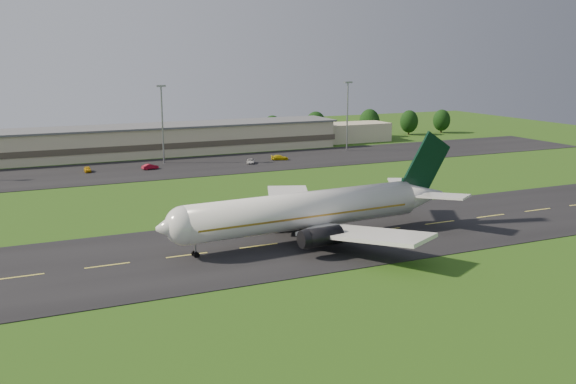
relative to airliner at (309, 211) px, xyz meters
name	(u,v)px	position (x,y,z in m)	size (l,w,h in m)	color
ground	(259,246)	(-8.29, -0.05, -4.66)	(360.00, 360.00, 0.00)	#2C4D13
taxiway	(259,246)	(-8.29, -0.05, -4.61)	(220.00, 30.00, 0.10)	black
apron	(152,169)	(-8.29, 71.95, -4.61)	(260.00, 30.00, 0.10)	black
airliner	(309,211)	(0.00, 0.00, 0.00)	(51.30, 42.10, 15.57)	silver
terminal	(155,141)	(-1.88, 96.13, -0.67)	(145.00, 16.00, 8.40)	tan
light_mast_centre	(162,115)	(-3.29, 79.95, 8.08)	(2.40, 1.20, 20.35)	gray
light_mast_east	(347,108)	(51.71, 79.95, 8.08)	(2.40, 1.20, 20.35)	gray
tree_line	(260,129)	(34.48, 105.96, 0.06)	(192.55, 8.70, 9.62)	black
service_vehicle_a	(88,169)	(-23.38, 74.27, -3.90)	(1.56, 3.87, 1.32)	#C6930B
service_vehicle_b	(150,167)	(-8.73, 71.70, -3.89)	(1.41, 4.05, 1.34)	maroon
service_vehicle_c	(251,161)	(17.19, 69.65, -3.97)	(1.95, 4.24, 1.18)	silver
service_vehicle_d	(280,158)	(26.36, 71.68, -3.89)	(1.89, 4.66, 1.35)	gold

